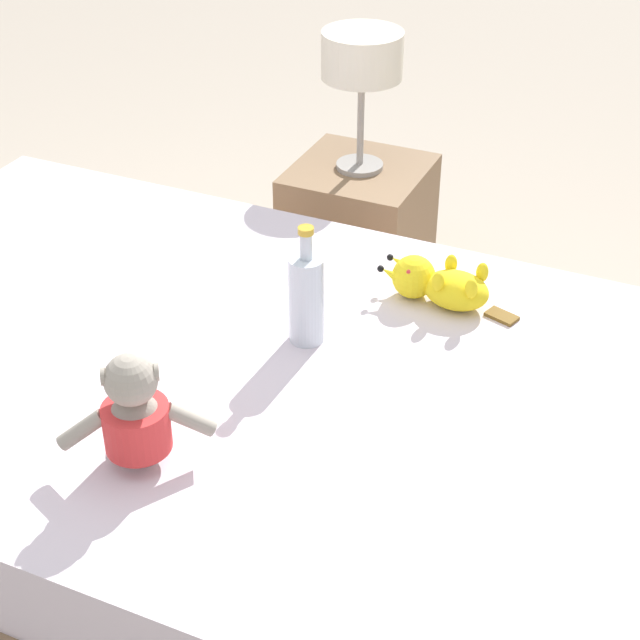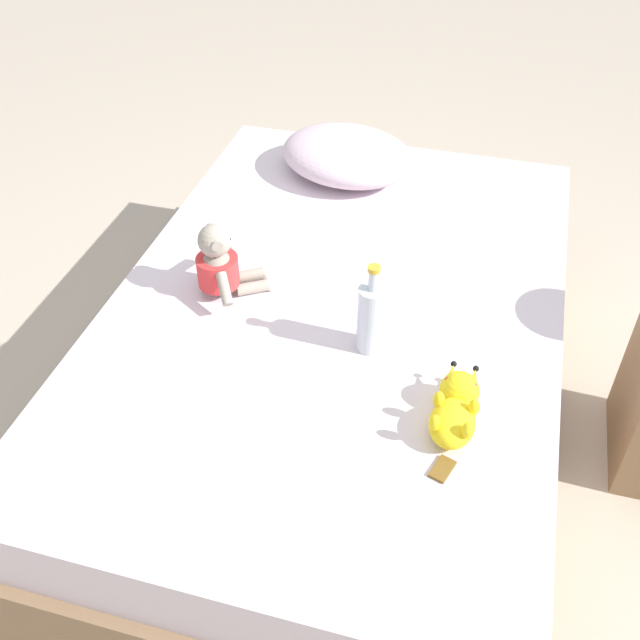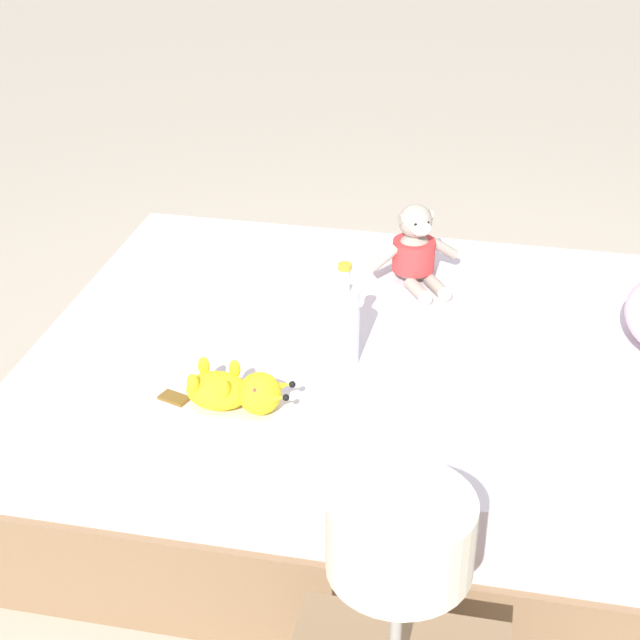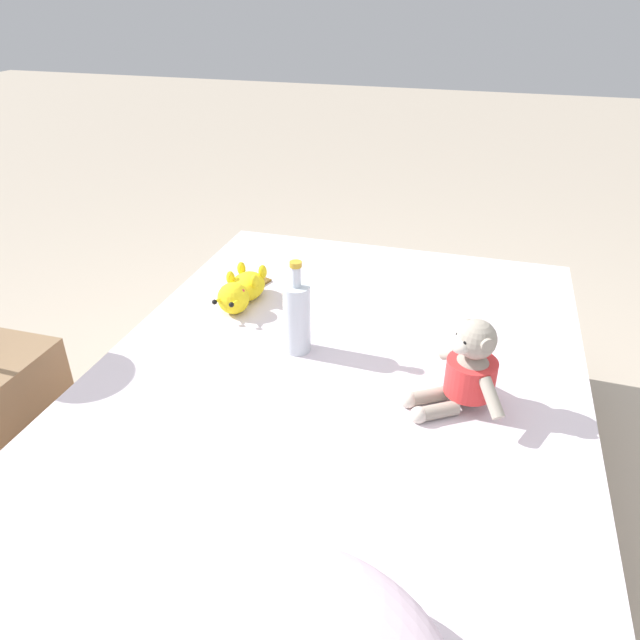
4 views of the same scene
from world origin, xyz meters
name	(u,v)px [view 4 (image 4 of 4)]	position (x,y,z in m)	size (l,w,h in m)	color
ground_plane	(326,525)	(0.00, 0.00, 0.00)	(16.00, 16.00, 0.00)	#B7A893
bed	(326,465)	(0.00, 0.00, 0.24)	(1.33, 2.01, 0.48)	#846647
plush_monkey	(467,372)	(-0.33, -0.06, 0.58)	(0.25, 0.26, 0.24)	#9E9384
plush_yellow_creature	(241,291)	(0.39, -0.39, 0.53)	(0.11, 0.33, 0.10)	yellow
glass_bottle	(297,317)	(0.14, -0.18, 0.59)	(0.08, 0.08, 0.27)	silver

